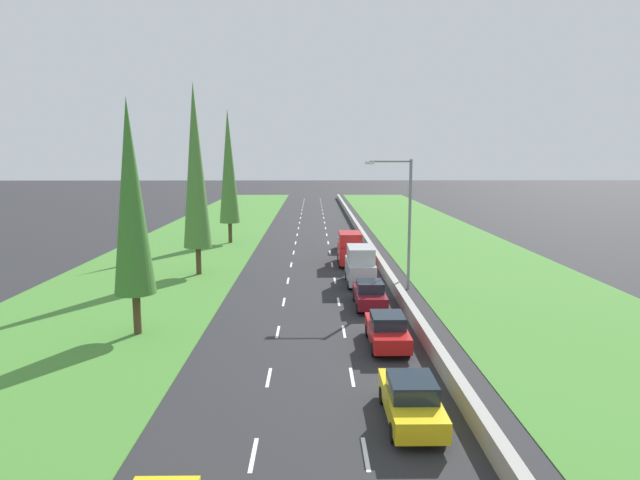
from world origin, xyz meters
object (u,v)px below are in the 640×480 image
object	(u,v)px
red_sedan_right_lane	(387,330)
red_van_right_lane	(350,249)
silver_van_right_lane	(360,266)
grey_hatchback_right_lane	(347,242)
yellow_sedan_right_lane	(411,399)
poplar_tree_fourth	(229,167)
maroon_sedan_right_lane	(370,294)
poplar_tree_third	(195,166)
poplar_tree_second	(131,198)
street_light_mast	(405,215)

from	to	relation	value
red_sedan_right_lane	red_van_right_lane	distance (m)	20.25
silver_van_right_lane	grey_hatchback_right_lane	xyz separation A→B (m)	(-0.06, 14.57, -0.56)
red_van_right_lane	grey_hatchback_right_lane	size ratio (longest dim) A/B	1.26
yellow_sedan_right_lane	grey_hatchback_right_lane	size ratio (longest dim) A/B	1.15
yellow_sedan_right_lane	poplar_tree_fourth	world-z (taller)	poplar_tree_fourth
maroon_sedan_right_lane	poplar_tree_third	distance (m)	17.38
maroon_sedan_right_lane	silver_van_right_lane	bearing A→B (deg)	90.68
poplar_tree_second	poplar_tree_fourth	xyz separation A→B (m)	(0.31, 30.30, 0.99)
poplar_tree_fourth	poplar_tree_third	bearing A→B (deg)	-90.38
maroon_sedan_right_lane	street_light_mast	distance (m)	6.96
yellow_sedan_right_lane	poplar_tree_second	distance (m)	17.05
maroon_sedan_right_lane	grey_hatchback_right_lane	bearing A→B (deg)	90.36
poplar_tree_second	maroon_sedan_right_lane	bearing A→B (deg)	21.70
street_light_mast	yellow_sedan_right_lane	bearing A→B (deg)	-98.56
red_van_right_lane	poplar_tree_fourth	bearing A→B (deg)	134.89
silver_van_right_lane	street_light_mast	xyz separation A→B (m)	(2.90, -1.37, 3.83)
yellow_sedan_right_lane	maroon_sedan_right_lane	bearing A→B (deg)	89.73
poplar_tree_fourth	grey_hatchback_right_lane	bearing A→B (deg)	-21.31
red_sedan_right_lane	poplar_tree_second	xyz separation A→B (m)	(-12.77, 1.97, 6.29)
yellow_sedan_right_lane	silver_van_right_lane	distance (m)	20.63
poplar_tree_fourth	red_sedan_right_lane	bearing A→B (deg)	-68.88
yellow_sedan_right_lane	grey_hatchback_right_lane	world-z (taller)	grey_hatchback_right_lane
grey_hatchback_right_lane	poplar_tree_third	size ratio (longest dim) A/B	0.26
silver_van_right_lane	street_light_mast	distance (m)	5.00
red_van_right_lane	poplar_tree_third	distance (m)	14.49
poplar_tree_third	poplar_tree_fourth	size ratio (longest dim) A/B	1.05
silver_van_right_lane	maroon_sedan_right_lane	bearing A→B (deg)	-89.32
poplar_tree_second	red_van_right_lane	bearing A→B (deg)	56.06
poplar_tree_fourth	maroon_sedan_right_lane	bearing A→B (deg)	-64.00
grey_hatchback_right_lane	yellow_sedan_right_lane	bearing A→B (deg)	-89.90
poplar_tree_fourth	poplar_tree_second	bearing A→B (deg)	-90.58
poplar_tree_third	street_light_mast	size ratio (longest dim) A/B	1.64
silver_van_right_lane	poplar_tree_fourth	xyz separation A→B (m)	(-12.26, 19.33, 6.69)
poplar_tree_third	poplar_tree_fourth	bearing A→B (deg)	89.62
poplar_tree_fourth	street_light_mast	world-z (taller)	poplar_tree_fourth
red_van_right_lane	street_light_mast	size ratio (longest dim) A/B	0.54
red_sedan_right_lane	poplar_tree_second	distance (m)	14.37
maroon_sedan_right_lane	silver_van_right_lane	world-z (taller)	silver_van_right_lane
poplar_tree_second	poplar_tree_third	xyz separation A→B (m)	(0.20, 14.49, 1.32)
street_light_mast	red_van_right_lane	bearing A→B (deg)	110.08
maroon_sedan_right_lane	poplar_tree_fourth	size ratio (longest dim) A/B	0.32
grey_hatchback_right_lane	red_sedan_right_lane	bearing A→B (deg)	-89.45
yellow_sedan_right_lane	poplar_tree_second	xyz separation A→B (m)	(-12.57, 9.66, 6.29)
grey_hatchback_right_lane	poplar_tree_second	world-z (taller)	poplar_tree_second
maroon_sedan_right_lane	red_van_right_lane	xyz separation A→B (m)	(-0.34, 13.24, 0.59)
yellow_sedan_right_lane	poplar_tree_third	world-z (taller)	poplar_tree_third
poplar_tree_second	street_light_mast	distance (m)	18.29
silver_van_right_lane	street_light_mast	bearing A→B (deg)	-25.37
silver_van_right_lane	red_van_right_lane	world-z (taller)	same
poplar_tree_third	red_van_right_lane	bearing A→B (deg)	17.37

